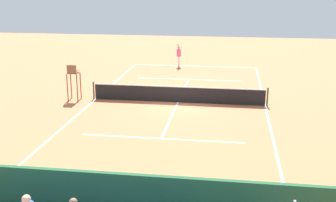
% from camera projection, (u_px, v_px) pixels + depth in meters
% --- Properties ---
extents(ground_plane, '(60.00, 60.00, 0.00)m').
position_uv_depth(ground_plane, '(178.00, 102.00, 25.50)').
color(ground_plane, '#CC7047').
extents(court_line_markings, '(10.10, 22.20, 0.01)m').
position_uv_depth(court_line_markings, '(178.00, 102.00, 25.54)').
color(court_line_markings, white).
rests_on(court_line_markings, ground).
extents(tennis_net, '(10.30, 0.10, 1.07)m').
position_uv_depth(tennis_net, '(178.00, 94.00, 25.37)').
color(tennis_net, black).
rests_on(tennis_net, ground).
extents(umpire_chair, '(0.67, 0.67, 2.14)m').
position_uv_depth(umpire_chair, '(73.00, 78.00, 25.70)').
color(umpire_chair, brown).
rests_on(umpire_chair, ground).
extents(tennis_player, '(0.37, 0.53, 1.93)m').
position_uv_depth(tennis_player, '(179.00, 54.00, 35.47)').
color(tennis_player, white).
rests_on(tennis_player, ground).
extents(tennis_racket, '(0.39, 0.58, 0.03)m').
position_uv_depth(tennis_racket, '(170.00, 66.00, 36.15)').
color(tennis_racket, black).
rests_on(tennis_racket, ground).
extents(tennis_ball_near, '(0.07, 0.07, 0.07)m').
position_uv_depth(tennis_ball_near, '(146.00, 69.00, 34.50)').
color(tennis_ball_near, '#CCDB33').
rests_on(tennis_ball_near, ground).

